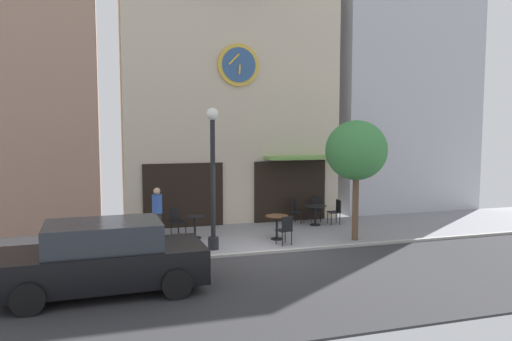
% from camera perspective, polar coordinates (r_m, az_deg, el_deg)
% --- Properties ---
extents(ground_plane, '(27.71, 9.95, 0.13)m').
position_cam_1_polar(ground_plane, '(13.50, 2.44, -10.39)').
color(ground_plane, gray).
extents(clock_building, '(8.16, 3.36, 11.66)m').
position_cam_1_polar(clock_building, '(19.01, -2.97, 12.52)').
color(clock_building, beige).
rests_on(clock_building, ground_plane).
extents(neighbor_building_left, '(5.59, 3.63, 12.17)m').
position_cam_1_polar(neighbor_building_left, '(19.44, -26.66, 11.98)').
color(neighbor_building_left, '#9E7A66').
rests_on(neighbor_building_left, ground_plane).
extents(neighbor_building_right, '(6.34, 4.07, 12.35)m').
position_cam_1_polar(neighbor_building_right, '(23.05, 15.87, 11.39)').
color(neighbor_building_right, '#B2B2BC').
rests_on(neighbor_building_right, ground_plane).
extents(street_lamp, '(0.36, 0.36, 4.14)m').
position_cam_1_polar(street_lamp, '(14.14, -5.09, -0.91)').
color(street_lamp, black).
rests_on(street_lamp, ground_plane).
extents(street_tree, '(1.98, 1.78, 3.80)m').
position_cam_1_polar(street_tree, '(15.53, 11.72, 2.26)').
color(street_tree, brown).
rests_on(street_tree, ground_plane).
extents(cafe_table_leftmost, '(0.60, 0.60, 0.74)m').
position_cam_1_polar(cafe_table_leftmost, '(15.84, -7.21, -6.20)').
color(cafe_table_leftmost, black).
rests_on(cafe_table_leftmost, ground_plane).
extents(cafe_table_near_curb, '(0.73, 0.73, 0.77)m').
position_cam_1_polar(cafe_table_near_curb, '(15.58, 2.47, -6.10)').
color(cafe_table_near_curb, black).
rests_on(cafe_table_near_curb, ground_plane).
extents(cafe_table_center, '(0.79, 0.79, 0.73)m').
position_cam_1_polar(cafe_table_center, '(17.90, 6.97, -4.70)').
color(cafe_table_center, black).
rests_on(cafe_table_center, ground_plane).
extents(cafe_chair_facing_street, '(0.56, 0.56, 0.90)m').
position_cam_1_polar(cafe_chair_facing_street, '(18.27, 4.75, -4.52)').
color(cafe_chair_facing_street, black).
rests_on(cafe_chair_facing_street, ground_plane).
extents(cafe_chair_mid_row, '(0.53, 0.53, 0.90)m').
position_cam_1_polar(cafe_chair_mid_row, '(18.70, 7.10, -4.32)').
color(cafe_chair_mid_row, black).
rests_on(cafe_chair_mid_row, ground_plane).
extents(cafe_chair_curbside, '(0.56, 0.56, 0.90)m').
position_cam_1_polar(cafe_chair_curbside, '(16.47, -9.33, -5.64)').
color(cafe_chair_curbside, black).
rests_on(cafe_chair_curbside, ground_plane).
extents(cafe_chair_under_awning, '(0.49, 0.49, 0.90)m').
position_cam_1_polar(cafe_chair_under_awning, '(14.84, 3.48, -6.77)').
color(cafe_chair_under_awning, black).
rests_on(cafe_chair_under_awning, ground_plane).
extents(cafe_chair_near_tree, '(0.42, 0.42, 0.90)m').
position_cam_1_polar(cafe_chair_near_tree, '(18.23, 9.38, -4.59)').
color(cafe_chair_near_tree, black).
rests_on(cafe_chair_near_tree, ground_plane).
extents(pedestrian_blue, '(0.42, 0.42, 1.67)m').
position_cam_1_polar(pedestrian_blue, '(15.79, -11.54, -4.91)').
color(pedestrian_blue, '#2D2D38').
rests_on(pedestrian_blue, ground_plane).
extents(parked_car_black, '(4.35, 2.11, 1.55)m').
position_cam_1_polar(parked_car_black, '(11.16, -17.42, -9.78)').
color(parked_car_black, black).
rests_on(parked_car_black, ground_plane).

